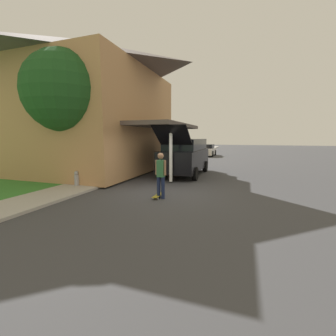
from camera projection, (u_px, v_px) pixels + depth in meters
ground_plane at (159, 192)px, 9.20m from camera, size 120.00×120.00×0.00m
lawn at (91, 165)px, 17.41m from camera, size 10.00×80.00×0.08m
sidewalk at (143, 168)px, 15.98m from camera, size 1.80×80.00×0.10m
house at (76, 104)px, 14.80m from camera, size 13.09×9.72×8.37m
lawn_tree_near at (65, 92)px, 10.18m from camera, size 3.70×3.70×6.03m
suv_parked at (186, 155)px, 13.23m from camera, size 2.07×5.65×2.78m
car_down_street at (207, 150)px, 26.93m from camera, size 1.92×4.01×1.39m
skateboarder at (161, 173)px, 8.09m from camera, size 0.41×0.22×1.67m
skateboard at (158, 195)px, 8.30m from camera, size 0.22×0.79×0.10m
fire_hydrant at (77, 178)px, 9.93m from camera, size 0.20×0.20×0.64m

